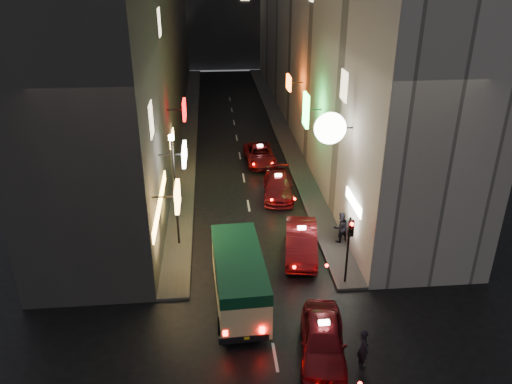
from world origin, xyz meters
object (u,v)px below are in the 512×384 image
object	(u,v)px
taxi_near	(323,337)
lamp_post	(175,184)
traffic_light	(350,237)
pedestrian_crossing	(364,346)
minibus	(239,274)

from	to	relation	value
taxi_near	lamp_post	bearing A→B (deg)	124.05
taxi_near	lamp_post	distance (m)	11.23
traffic_light	lamp_post	world-z (taller)	lamp_post
taxi_near	pedestrian_crossing	bearing A→B (deg)	-26.46
traffic_light	minibus	bearing A→B (deg)	-169.86
taxi_near	minibus	bearing A→B (deg)	131.03
taxi_near	traffic_light	distance (m)	5.27
pedestrian_crossing	traffic_light	bearing A→B (deg)	-16.18
minibus	traffic_light	bearing A→B (deg)	10.14
minibus	pedestrian_crossing	size ratio (longest dim) A/B	3.18
lamp_post	taxi_near	bearing A→B (deg)	-55.95
pedestrian_crossing	traffic_light	world-z (taller)	traffic_light
minibus	lamp_post	bearing A→B (deg)	118.79
taxi_near	traffic_light	world-z (taller)	traffic_light
minibus	traffic_light	size ratio (longest dim) A/B	1.73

